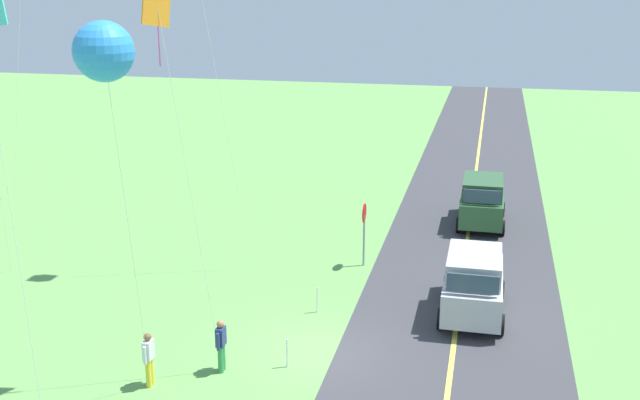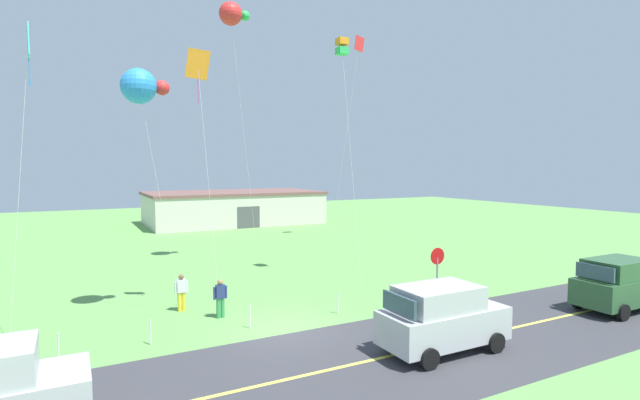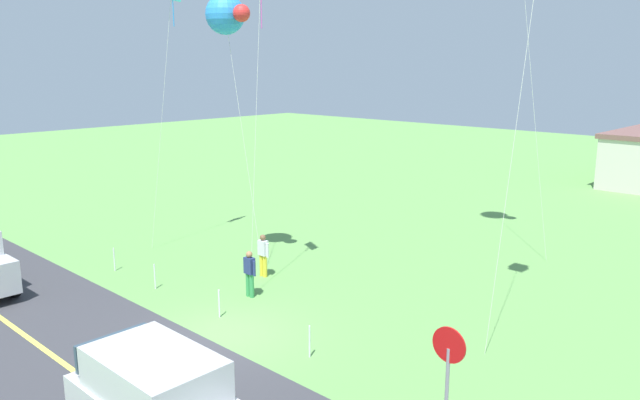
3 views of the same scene
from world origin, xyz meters
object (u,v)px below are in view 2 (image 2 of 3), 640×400
at_px(stop_sign, 437,264).
at_px(warehouse_distant, 233,207).
at_px(kite_red_low, 198,69).
at_px(kite_yellow_high, 232,14).
at_px(person_adult_companion, 181,291).
at_px(kite_blue_mid, 140,86).
at_px(car_parked_east_near, 620,284).
at_px(kite_orange_near, 342,47).
at_px(kite_green_far, 359,49).
at_px(kite_pink_drift, 28,48).
at_px(car_suv_foreground, 442,317).
at_px(person_adult_near, 220,297).

height_order(stop_sign, warehouse_distant, warehouse_distant).
distance_m(kite_red_low, kite_yellow_high, 10.74).
bearing_deg(kite_red_low, person_adult_companion, 144.63).
bearing_deg(warehouse_distant, kite_blue_mid, -113.69).
height_order(stop_sign, kite_yellow_high, kite_yellow_high).
relative_size(car_parked_east_near, kite_orange_near, 0.34).
bearing_deg(kite_yellow_high, kite_blue_mid, -128.11).
distance_m(car_parked_east_near, person_adult_companion, 18.92).
bearing_deg(stop_sign, kite_yellow_high, 114.61).
distance_m(person_adult_companion, kite_green_far, 26.74).
height_order(person_adult_companion, kite_pink_drift, kite_pink_drift).
distance_m(car_parked_east_near, kite_green_far, 26.66).
bearing_deg(warehouse_distant, stop_sign, -92.28).
distance_m(car_suv_foreground, kite_blue_mid, 14.40).
distance_m(car_suv_foreground, kite_green_far, 28.67).
height_order(car_suv_foreground, kite_green_far, kite_green_far).
distance_m(kite_blue_mid, kite_yellow_high, 11.93).
distance_m(car_parked_east_near, person_adult_near, 17.09).
distance_m(kite_blue_mid, warehouse_distant, 33.99).
bearing_deg(kite_green_far, kite_pink_drift, -149.61).
relative_size(car_parked_east_near, kite_blue_mid, 0.44).
height_order(kite_yellow_high, kite_orange_near, kite_yellow_high).
xyz_separation_m(kite_pink_drift, kite_orange_near, (14.36, 1.77, 2.06)).
height_order(stop_sign, kite_green_far, kite_green_far).
bearing_deg(person_adult_companion, warehouse_distant, 122.11).
height_order(person_adult_near, kite_red_low, kite_red_low).
distance_m(stop_sign, warehouse_distant, 34.43).
bearing_deg(car_suv_foreground, person_adult_near, 128.77).
distance_m(car_suv_foreground, kite_pink_drift, 17.62).
relative_size(kite_blue_mid, kite_pink_drift, 0.89).
xyz_separation_m(person_adult_companion, kite_pink_drift, (-5.28, 0.14, 9.67)).
bearing_deg(kite_yellow_high, kite_green_far, 23.86).
xyz_separation_m(kite_yellow_high, kite_pink_drift, (-10.17, -7.78, -4.86)).
height_order(stop_sign, kite_orange_near, kite_orange_near).
distance_m(person_adult_near, person_adult_companion, 2.07).
distance_m(kite_green_far, kite_pink_drift, 26.94).
height_order(car_parked_east_near, kite_green_far, kite_green_far).
bearing_deg(stop_sign, person_adult_near, 164.38).
bearing_deg(kite_blue_mid, warehouse_distant, 66.31).
bearing_deg(kite_orange_near, person_adult_near, -155.48).
bearing_deg(kite_green_far, kite_red_low, -140.05).
bearing_deg(car_parked_east_near, kite_yellow_high, 125.69).
relative_size(kite_yellow_high, kite_green_far, 0.94).
relative_size(kite_blue_mid, kite_yellow_high, 0.63).
relative_size(car_suv_foreground, kite_red_low, 0.40).
distance_m(kite_yellow_high, kite_orange_near, 7.84).
relative_size(stop_sign, kite_blue_mid, 0.25).
bearing_deg(kite_yellow_high, car_suv_foreground, -83.42).
relative_size(stop_sign, person_adult_near, 1.60).
distance_m(kite_green_far, kite_orange_near, 14.70).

